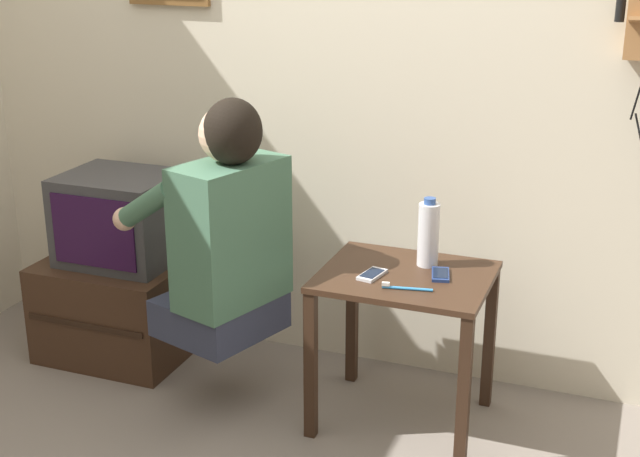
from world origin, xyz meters
The scene contains 9 objects.
wall_back centered at (0.00, 1.20, 1.27)m, with size 6.80×0.05×2.55m.
side_table centered at (0.39, 0.76, 0.47)m, with size 0.59×0.49×0.58m.
person centered at (-0.24, 0.62, 0.71)m, with size 0.61×0.56×0.89m.
tv_stand centered at (-0.88, 0.88, 0.21)m, with size 0.59×0.53×0.42m.
television centered at (-0.86, 0.88, 0.60)m, with size 0.46×0.39×0.37m.
cell_phone_held centered at (0.29, 0.70, 0.59)m, with size 0.08×0.13×0.01m.
cell_phone_spare centered at (0.51, 0.78, 0.59)m, with size 0.09×0.13×0.01m.
water_bottle centered at (0.44, 0.87, 0.70)m, with size 0.08×0.08×0.25m.
toothbrush centered at (0.42, 0.62, 0.59)m, with size 0.17×0.04×0.02m.
Camera 1 is at (1.15, -2.06, 1.76)m, focal length 50.00 mm.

